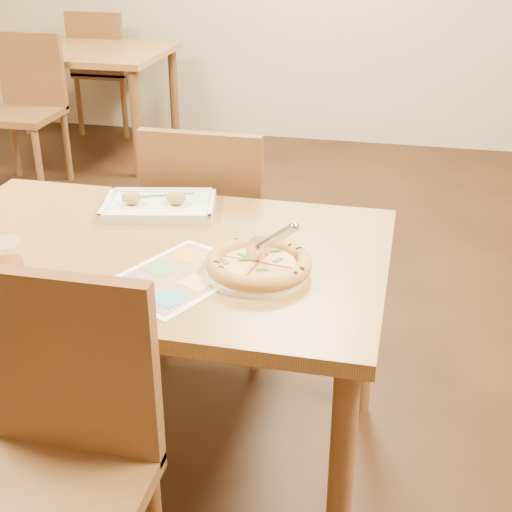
% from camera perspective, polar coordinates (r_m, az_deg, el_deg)
% --- Properties ---
extents(room, '(7.00, 7.00, 7.00)m').
position_cam_1_polar(room, '(1.79, -10.10, 19.12)').
color(room, black).
rests_on(room, ground).
extents(dining_table, '(1.30, 0.85, 0.72)m').
position_cam_1_polar(dining_table, '(2.00, -8.52, -1.59)').
color(dining_table, olive).
rests_on(dining_table, ground).
extents(chair_near, '(0.42, 0.42, 0.47)m').
position_cam_1_polar(chair_near, '(1.59, -16.14, -13.65)').
color(chair_near, brown).
rests_on(chair_near, ground).
extents(chair_far, '(0.42, 0.42, 0.47)m').
position_cam_1_polar(chair_far, '(2.55, -3.71, 3.17)').
color(chair_far, brown).
rests_on(chair_far, ground).
extents(bg_table, '(1.30, 0.85, 0.72)m').
position_cam_1_polar(bg_table, '(5.08, -14.65, 14.82)').
color(bg_table, olive).
rests_on(bg_table, ground).
extents(bg_chair_near, '(0.42, 0.42, 0.47)m').
position_cam_1_polar(bg_chair_near, '(4.58, -17.91, 12.37)').
color(bg_chair_near, brown).
rests_on(bg_chair_near, ground).
extents(bg_chair_far, '(0.42, 0.42, 0.47)m').
position_cam_1_polar(bg_chair_far, '(5.54, -12.23, 15.22)').
color(bg_chair_far, brown).
rests_on(bg_chair_far, ground).
extents(plate, '(0.30, 0.30, 0.01)m').
position_cam_1_polar(plate, '(1.81, -0.00, -1.22)').
color(plate, white).
rests_on(plate, dining_table).
extents(pizza, '(0.27, 0.27, 0.04)m').
position_cam_1_polar(pizza, '(1.80, 0.22, -0.62)').
color(pizza, gold).
rests_on(pizza, plate).
extents(pizza_cutter, '(0.11, 0.10, 0.08)m').
position_cam_1_polar(pizza_cutter, '(1.80, 1.23, 1.22)').
color(pizza_cutter, silver).
rests_on(pizza_cutter, pizza).
extents(appetizer_tray, '(0.38, 0.30, 0.06)m').
position_cam_1_polar(appetizer_tray, '(2.21, -7.80, 4.00)').
color(appetizer_tray, silver).
rests_on(appetizer_tray, dining_table).
extents(glass_tumbler, '(0.09, 0.09, 0.11)m').
position_cam_1_polar(glass_tumbler, '(1.85, -19.27, -0.71)').
color(glass_tumbler, maroon).
rests_on(glass_tumbler, dining_table).
extents(menu, '(0.38, 0.43, 0.00)m').
position_cam_1_polar(menu, '(1.80, -6.24, -1.63)').
color(menu, white).
rests_on(menu, dining_table).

